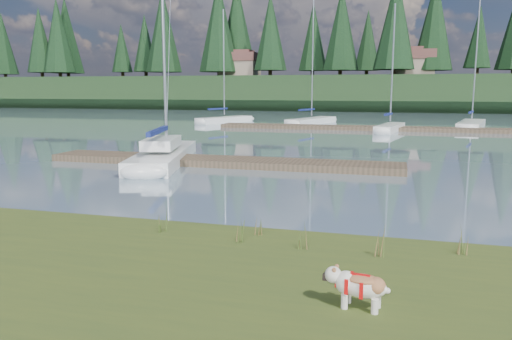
% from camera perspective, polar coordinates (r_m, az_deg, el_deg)
% --- Properties ---
extents(ground, '(200.00, 200.00, 0.00)m').
position_cam_1_polar(ground, '(42.04, 10.77, 4.56)').
color(ground, '#7991A5').
rests_on(ground, ground).
extents(bank, '(60.00, 9.00, 0.35)m').
position_cam_1_polar(bank, '(7.43, -14.25, -16.53)').
color(bank, '#3E4C1C').
rests_on(bank, ground).
extents(ridge, '(200.00, 20.00, 5.00)m').
position_cam_1_polar(ridge, '(84.84, 13.29, 8.50)').
color(ridge, black).
rests_on(ridge, ground).
extents(bulldog, '(0.92, 0.45, 0.54)m').
position_cam_1_polar(bulldog, '(7.24, 11.75, -12.69)').
color(bulldog, silver).
rests_on(bulldog, bank).
extents(sailboat_main, '(4.22, 9.55, 13.45)m').
position_cam_1_polar(sailboat_main, '(23.99, -10.17, 2.10)').
color(sailboat_main, white).
rests_on(sailboat_main, ground).
extents(dock_near, '(16.00, 2.00, 0.30)m').
position_cam_1_polar(dock_near, '(22.29, -4.15, 0.98)').
color(dock_near, '#4C3D2C').
rests_on(dock_near, ground).
extents(dock_far, '(26.00, 2.20, 0.30)m').
position_cam_1_polar(dock_far, '(41.92, 13.51, 4.66)').
color(dock_far, '#4C3D2C').
rests_on(dock_far, ground).
extents(sailboat_bg_0, '(4.50, 7.45, 10.97)m').
position_cam_1_polar(sailboat_bg_0, '(50.11, -3.11, 5.83)').
color(sailboat_bg_0, white).
rests_on(sailboat_bg_0, ground).
extents(sailboat_bg_1, '(4.23, 8.44, 12.42)m').
position_cam_1_polar(sailboat_bg_1, '(48.75, 6.77, 5.68)').
color(sailboat_bg_1, white).
rests_on(sailboat_bg_1, ground).
extents(sailboat_bg_2, '(2.52, 6.56, 9.85)m').
position_cam_1_polar(sailboat_bg_2, '(41.29, 15.22, 4.78)').
color(sailboat_bg_2, white).
rests_on(sailboat_bg_2, ground).
extents(sailboat_bg_3, '(3.57, 8.92, 12.78)m').
position_cam_1_polar(sailboat_bg_3, '(47.68, 23.48, 4.89)').
color(sailboat_bg_3, white).
rests_on(sailboat_bg_3, ground).
extents(weed_0, '(0.17, 0.14, 0.55)m').
position_cam_1_polar(weed_0, '(9.94, -1.85, -7.03)').
color(weed_0, '#475B23').
rests_on(weed_0, bank).
extents(weed_1, '(0.17, 0.14, 0.43)m').
position_cam_1_polar(weed_1, '(10.46, 0.30, -6.47)').
color(weed_1, '#475B23').
rests_on(weed_1, bank).
extents(weed_2, '(0.17, 0.14, 0.60)m').
position_cam_1_polar(weed_2, '(9.48, 14.29, -8.01)').
color(weed_2, '#475B23').
rests_on(weed_2, bank).
extents(weed_3, '(0.17, 0.14, 0.53)m').
position_cam_1_polar(weed_3, '(10.81, -10.59, -5.88)').
color(weed_3, '#475B23').
rests_on(weed_3, bank).
extents(weed_4, '(0.17, 0.14, 0.51)m').
position_cam_1_polar(weed_4, '(9.64, 5.55, -7.71)').
color(weed_4, '#475B23').
rests_on(weed_4, bank).
extents(weed_5, '(0.17, 0.14, 0.53)m').
position_cam_1_polar(weed_5, '(10.06, 22.64, -7.61)').
color(weed_5, '#475B23').
rests_on(weed_5, bank).
extents(mud_lip, '(60.00, 0.50, 0.14)m').
position_cam_1_polar(mud_lip, '(11.22, -2.99, -7.83)').
color(mud_lip, '#33281C').
rests_on(mud_lip, ground).
extents(conifer_0, '(5.72, 5.72, 14.15)m').
position_cam_1_polar(conifer_0, '(98.50, -21.70, 14.09)').
color(conifer_0, '#382619').
rests_on(conifer_0, ridge).
extents(conifer_1, '(4.40, 4.40, 11.30)m').
position_cam_1_polar(conifer_1, '(93.80, -12.57, 13.96)').
color(conifer_1, '#382619').
rests_on(conifer_1, ridge).
extents(conifer_2, '(6.60, 6.60, 16.05)m').
position_cam_1_polar(conifer_2, '(85.28, -4.30, 16.16)').
color(conifer_2, '#382619').
rests_on(conifer_2, ridge).
extents(conifer_3, '(4.84, 4.84, 12.25)m').
position_cam_1_polar(conifer_3, '(85.25, 6.54, 14.91)').
color(conifer_3, '#382619').
rests_on(conifer_3, ridge).
extents(conifer_4, '(6.16, 6.16, 15.10)m').
position_cam_1_polar(conifer_4, '(78.37, 15.65, 16.12)').
color(conifer_4, '#382619').
rests_on(conifer_4, ridge).
extents(conifer_5, '(3.96, 3.96, 10.35)m').
position_cam_1_polar(conifer_5, '(82.92, 24.14, 13.70)').
color(conifer_5, '#382619').
rests_on(conifer_5, ridge).
extents(house_0, '(6.30, 5.30, 4.65)m').
position_cam_1_polar(house_0, '(85.72, -1.86, 11.96)').
color(house_0, gray).
rests_on(house_0, ridge).
extents(house_1, '(6.30, 5.30, 4.65)m').
position_cam_1_polar(house_1, '(82.90, 17.59, 11.63)').
color(house_1, gray).
rests_on(house_1, ridge).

